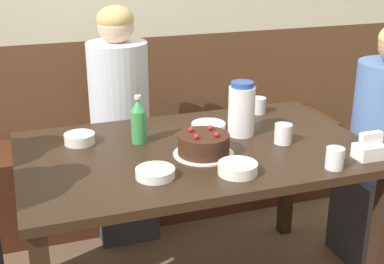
{
  "coord_description": "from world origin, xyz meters",
  "views": [
    {
      "loc": [
        -0.66,
        -1.87,
        1.53
      ],
      "look_at": [
        0.0,
        0.05,
        0.77
      ],
      "focal_mm": 50.0,
      "sensor_mm": 36.0,
      "label": 1
    }
  ],
  "objects_px": {
    "glass_water_tall": "(335,158)",
    "person_grey_tee": "(383,155)",
    "bowl_soup_white": "(208,127)",
    "birthday_cake": "(204,145)",
    "bench_seat": "(147,175)",
    "glass_shot_small": "(283,134)",
    "water_pitcher": "(242,109)",
    "bowl_rice_small": "(238,168)",
    "napkin_holder": "(370,149)",
    "person_pale_blue_shirt": "(121,134)",
    "glass_tumbler_short": "(258,105)",
    "soju_bottle": "(139,120)",
    "bowl_sauce_shallow": "(155,173)",
    "bowl_side_dish": "(80,139)"
  },
  "relations": [
    {
      "from": "bowl_soup_white",
      "to": "person_grey_tee",
      "type": "bearing_deg",
      "value": -9.22
    },
    {
      "from": "birthday_cake",
      "to": "glass_shot_small",
      "type": "relative_size",
      "value": 2.94
    },
    {
      "from": "bowl_sauce_shallow",
      "to": "glass_water_tall",
      "type": "bearing_deg",
      "value": -12.47
    },
    {
      "from": "water_pitcher",
      "to": "glass_shot_small",
      "type": "relative_size",
      "value": 2.88
    },
    {
      "from": "bench_seat",
      "to": "soju_bottle",
      "type": "distance_m",
      "value": 0.93
    },
    {
      "from": "person_grey_tee",
      "to": "napkin_holder",
      "type": "bearing_deg",
      "value": 43.68
    },
    {
      "from": "bench_seat",
      "to": "person_grey_tee",
      "type": "bearing_deg",
      "value": -39.72
    },
    {
      "from": "water_pitcher",
      "to": "bowl_side_dish",
      "type": "bearing_deg",
      "value": 169.62
    },
    {
      "from": "birthday_cake",
      "to": "bowl_soup_white",
      "type": "bearing_deg",
      "value": 65.13
    },
    {
      "from": "bowl_soup_white",
      "to": "glass_tumbler_short",
      "type": "distance_m",
      "value": 0.34
    },
    {
      "from": "water_pitcher",
      "to": "soju_bottle",
      "type": "xyz_separation_m",
      "value": [
        -0.43,
        0.05,
        -0.02
      ]
    },
    {
      "from": "birthday_cake",
      "to": "bowl_rice_small",
      "type": "xyz_separation_m",
      "value": [
        0.05,
        -0.2,
        -0.02
      ]
    },
    {
      "from": "bowl_rice_small",
      "to": "glass_shot_small",
      "type": "xyz_separation_m",
      "value": [
        0.29,
        0.21,
        0.02
      ]
    },
    {
      "from": "bowl_soup_white",
      "to": "glass_shot_small",
      "type": "bearing_deg",
      "value": -45.22
    },
    {
      "from": "birthday_cake",
      "to": "napkin_holder",
      "type": "height_order",
      "value": "napkin_holder"
    },
    {
      "from": "napkin_holder",
      "to": "person_grey_tee",
      "type": "height_order",
      "value": "person_grey_tee"
    },
    {
      "from": "glass_tumbler_short",
      "to": "glass_shot_small",
      "type": "xyz_separation_m",
      "value": [
        -0.07,
        -0.39,
        0.0
      ]
    },
    {
      "from": "napkin_holder",
      "to": "bowl_side_dish",
      "type": "height_order",
      "value": "napkin_holder"
    },
    {
      "from": "bowl_soup_white",
      "to": "glass_water_tall",
      "type": "distance_m",
      "value": 0.6
    },
    {
      "from": "bowl_side_dish",
      "to": "glass_water_tall",
      "type": "distance_m",
      "value": 1.01
    },
    {
      "from": "bowl_sauce_shallow",
      "to": "person_pale_blue_shirt",
      "type": "xyz_separation_m",
      "value": [
        0.06,
        0.9,
        -0.18
      ]
    },
    {
      "from": "bowl_side_dish",
      "to": "soju_bottle",
      "type": "bearing_deg",
      "value": -16.05
    },
    {
      "from": "soju_bottle",
      "to": "glass_shot_small",
      "type": "xyz_separation_m",
      "value": [
        0.55,
        -0.2,
        -0.05
      ]
    },
    {
      "from": "birthday_cake",
      "to": "bench_seat",
      "type": "bearing_deg",
      "value": 90.4
    },
    {
      "from": "bowl_soup_white",
      "to": "water_pitcher",
      "type": "bearing_deg",
      "value": -38.45
    },
    {
      "from": "bench_seat",
      "to": "glass_tumbler_short",
      "type": "bearing_deg",
      "value": -49.9
    },
    {
      "from": "glass_tumbler_short",
      "to": "bench_seat",
      "type": "bearing_deg",
      "value": 130.1
    },
    {
      "from": "glass_water_tall",
      "to": "person_grey_tee",
      "type": "bearing_deg",
      "value": 35.43
    },
    {
      "from": "water_pitcher",
      "to": "bowl_rice_small",
      "type": "xyz_separation_m",
      "value": [
        -0.17,
        -0.36,
        -0.09
      ]
    },
    {
      "from": "person_pale_blue_shirt",
      "to": "bowl_soup_white",
      "type": "bearing_deg",
      "value": 28.89
    },
    {
      "from": "water_pitcher",
      "to": "soju_bottle",
      "type": "distance_m",
      "value": 0.44
    },
    {
      "from": "birthday_cake",
      "to": "bowl_rice_small",
      "type": "relative_size",
      "value": 1.65
    },
    {
      "from": "person_pale_blue_shirt",
      "to": "glass_shot_small",
      "type": "bearing_deg",
      "value": 34.62
    },
    {
      "from": "glass_water_tall",
      "to": "glass_tumbler_short",
      "type": "bearing_deg",
      "value": 88.64
    },
    {
      "from": "bench_seat",
      "to": "bowl_rice_small",
      "type": "xyz_separation_m",
      "value": [
        0.06,
        -1.11,
        0.51
      ]
    },
    {
      "from": "birthday_cake",
      "to": "bowl_soup_white",
      "type": "distance_m",
      "value": 0.27
    },
    {
      "from": "soju_bottle",
      "to": "glass_shot_small",
      "type": "distance_m",
      "value": 0.59
    },
    {
      "from": "bowl_soup_white",
      "to": "glass_shot_small",
      "type": "distance_m",
      "value": 0.33
    },
    {
      "from": "bench_seat",
      "to": "glass_water_tall",
      "type": "xyz_separation_m",
      "value": [
        0.41,
        -1.18,
        0.52
      ]
    },
    {
      "from": "bowl_sauce_shallow",
      "to": "glass_tumbler_short",
      "type": "distance_m",
      "value": 0.84
    },
    {
      "from": "bowl_rice_small",
      "to": "soju_bottle",
      "type": "bearing_deg",
      "value": 122.03
    },
    {
      "from": "bowl_side_dish",
      "to": "person_pale_blue_shirt",
      "type": "bearing_deg",
      "value": 61.31
    },
    {
      "from": "person_pale_blue_shirt",
      "to": "person_grey_tee",
      "type": "xyz_separation_m",
      "value": [
        1.12,
        -0.65,
        -0.01
      ]
    },
    {
      "from": "glass_water_tall",
      "to": "person_pale_blue_shirt",
      "type": "height_order",
      "value": "person_pale_blue_shirt"
    },
    {
      "from": "bowl_sauce_shallow",
      "to": "glass_shot_small",
      "type": "distance_m",
      "value": 0.6
    },
    {
      "from": "birthday_cake",
      "to": "napkin_holder",
      "type": "distance_m",
      "value": 0.63
    },
    {
      "from": "glass_water_tall",
      "to": "person_pale_blue_shirt",
      "type": "xyz_separation_m",
      "value": [
        -0.58,
        1.04,
        -0.21
      ]
    },
    {
      "from": "soju_bottle",
      "to": "glass_tumbler_short",
      "type": "bearing_deg",
      "value": 16.49
    },
    {
      "from": "person_grey_tee",
      "to": "bench_seat",
      "type": "bearing_deg",
      "value": -39.72
    },
    {
      "from": "napkin_holder",
      "to": "glass_water_tall",
      "type": "bearing_deg",
      "value": -167.97
    }
  ]
}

